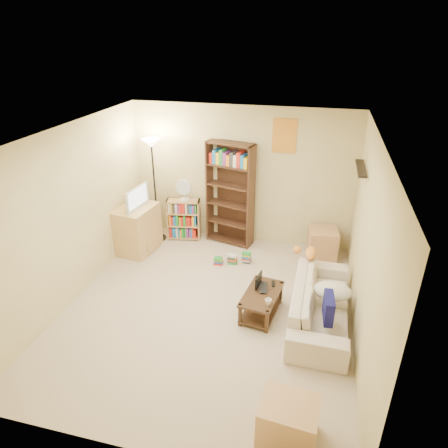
% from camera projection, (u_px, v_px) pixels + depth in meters
% --- Properties ---
extents(room, '(4.50, 4.54, 2.52)m').
position_uv_depth(room, '(207.00, 205.00, 5.05)').
color(room, beige).
rests_on(room, ground).
extents(sofa, '(1.93, 0.81, 0.56)m').
position_uv_depth(sofa, '(320.00, 303.00, 5.41)').
color(sofa, beige).
rests_on(sofa, ground).
extents(navy_pillow, '(0.14, 0.37, 0.33)m').
position_uv_depth(navy_pillow, '(328.00, 308.00, 4.92)').
color(navy_pillow, '#131252').
rests_on(navy_pillow, sofa).
extents(cream_blanket, '(0.51, 0.37, 0.22)m').
position_uv_depth(cream_blanket, '(332.00, 291.00, 5.33)').
color(cream_blanket, beige).
rests_on(cream_blanket, sofa).
extents(tabby_cat, '(0.44, 0.16, 0.15)m').
position_uv_depth(tabby_cat, '(308.00, 252.00, 5.95)').
color(tabby_cat, orange).
rests_on(tabby_cat, sofa).
extents(coffee_table, '(0.55, 0.85, 0.35)m').
position_uv_depth(coffee_table, '(261.00, 301.00, 5.56)').
color(coffee_table, '#3F2918').
rests_on(coffee_table, ground).
extents(laptop, '(0.34, 0.26, 0.02)m').
position_uv_depth(laptop, '(266.00, 288.00, 5.59)').
color(laptop, black).
rests_on(laptop, coffee_table).
extents(laptop_screen, '(0.05, 0.26, 0.18)m').
position_uv_depth(laptop_screen, '(259.00, 280.00, 5.59)').
color(laptop_screen, white).
rests_on(laptop_screen, laptop).
extents(mug, '(0.12, 0.12, 0.08)m').
position_uv_depth(mug, '(268.00, 302.00, 5.25)').
color(mug, silver).
rests_on(mug, coffee_table).
extents(tv_remote, '(0.07, 0.15, 0.02)m').
position_uv_depth(tv_remote, '(273.00, 284.00, 5.68)').
color(tv_remote, black).
rests_on(tv_remote, coffee_table).
extents(tv_stand, '(0.66, 0.85, 0.84)m').
position_uv_depth(tv_stand, '(137.00, 229.00, 7.12)').
color(tv_stand, tan).
rests_on(tv_stand, ground).
extents(television, '(0.68, 0.26, 0.38)m').
position_uv_depth(television, '(134.00, 197.00, 6.86)').
color(television, black).
rests_on(television, tv_stand).
extents(tall_bookshelf, '(0.90, 0.49, 1.90)m').
position_uv_depth(tall_bookshelf, '(230.00, 192.00, 7.14)').
color(tall_bookshelf, '#412619').
rests_on(tall_bookshelf, ground).
extents(short_bookshelf, '(0.65, 0.35, 0.79)m').
position_uv_depth(short_bookshelf, '(184.00, 219.00, 7.53)').
color(short_bookshelf, tan).
rests_on(short_bookshelf, ground).
extents(desk_fan, '(0.28, 0.16, 0.42)m').
position_uv_depth(desk_fan, '(184.00, 189.00, 7.21)').
color(desk_fan, silver).
rests_on(desk_fan, short_bookshelf).
extents(floor_lamp, '(0.33, 0.33, 1.94)m').
position_uv_depth(floor_lamp, '(153.00, 161.00, 7.01)').
color(floor_lamp, black).
rests_on(floor_lamp, ground).
extents(side_table, '(0.54, 0.54, 0.54)m').
position_uv_depth(side_table, '(322.00, 244.00, 6.93)').
color(side_table, tan).
rests_on(side_table, ground).
extents(end_cabinet, '(0.59, 0.51, 0.46)m').
position_uv_depth(end_cabinet, '(288.00, 421.00, 3.84)').
color(end_cabinet, tan).
rests_on(end_cabinet, ground).
extents(book_stacks, '(0.60, 0.29, 0.19)m').
position_uv_depth(book_stacks, '(234.00, 259.00, 6.84)').
color(book_stacks, red).
rests_on(book_stacks, ground).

